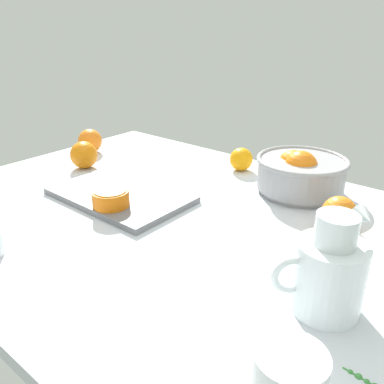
{
  "coord_description": "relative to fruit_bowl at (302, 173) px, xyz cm",
  "views": [
    {
      "loc": [
        56.64,
        -62.56,
        42.61
      ],
      "look_at": [
        1.9,
        3.4,
        5.44
      ],
      "focal_mm": 37.53,
      "sensor_mm": 36.0,
      "label": 1
    }
  ],
  "objects": [
    {
      "name": "ground_plane",
      "position": [
        -15.99,
        -31.53,
        -6.99
      ],
      "size": [
        130.39,
        93.0,
        3.0
      ],
      "primitive_type": "cube",
      "color": "silver"
    },
    {
      "name": "fruit_bowl",
      "position": [
        0.0,
        0.0,
        0.0
      ],
      "size": [
        23.67,
        23.67,
        11.81
      ],
      "color": "#99999E",
      "rests_on": "ground_plane"
    },
    {
      "name": "juice_pitcher",
      "position": [
        23.99,
        -41.14,
        0.57
      ],
      "size": [
        12.06,
        12.95,
        17.38
      ],
      "color": "white",
      "rests_on": "ground_plane"
    },
    {
      "name": "cutting_board",
      "position": [
        -33.82,
        -33.33,
        -4.7
      ],
      "size": [
        35.4,
        22.13,
        1.6
      ],
      "primitive_type": "cube",
      "rotation": [
        0.0,
        0.0,
        0.0
      ],
      "color": "slate",
      "rests_on": "ground_plane"
    },
    {
      "name": "orange_half_0",
      "position": [
        -29.41,
        -39.82,
        -1.89
      ],
      "size": [
        8.75,
        8.75,
        4.08
      ],
      "color": "orange",
      "rests_on": "cutting_board"
    },
    {
      "name": "loose_orange_0",
      "position": [
        -71.28,
        -14.0,
        -1.46
      ],
      "size": [
        8.06,
        8.06,
        8.06
      ],
      "primitive_type": "sphere",
      "color": "orange",
      "rests_on": "ground_plane"
    },
    {
      "name": "loose_orange_1",
      "position": [
        15.46,
        -13.72,
        -1.71
      ],
      "size": [
        7.57,
        7.57,
        7.57
      ],
      "primitive_type": "sphere",
      "color": "orange",
      "rests_on": "ground_plane"
    },
    {
      "name": "loose_orange_2",
      "position": [
        -59.86,
        -24.99,
        -1.35
      ],
      "size": [
        8.3,
        8.3,
        8.3
      ],
      "primitive_type": "sphere",
      "color": "orange",
      "rests_on": "ground_plane"
    },
    {
      "name": "loose_orange_3",
      "position": [
        -21.42,
        4.03,
        -2.02
      ],
      "size": [
        6.95,
        6.95,
        6.95
      ],
      "primitive_type": "sphere",
      "color": "orange",
      "rests_on": "ground_plane"
    },
    {
      "name": "herb_sprig_0",
      "position": [
        33.99,
        -51.13,
        -5.22
      ],
      "size": [
        6.44,
        1.11,
        0.95
      ],
      "color": "#378137",
      "rests_on": "ground_plane"
    }
  ]
}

